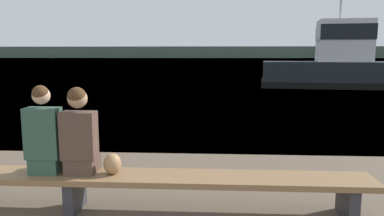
{
  "coord_description": "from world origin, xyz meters",
  "views": [
    {
      "loc": [
        1.5,
        -0.71,
        1.85
      ],
      "look_at": [
        1.07,
        6.43,
        0.8
      ],
      "focal_mm": 35.0,
      "sensor_mm": 36.0,
      "label": 1
    }
  ],
  "objects_px": {
    "person_right": "(80,135)",
    "shopping_bag": "(112,164)",
    "person_left": "(44,135)",
    "bench_main": "(74,180)",
    "tugboat_red": "(337,66)"
  },
  "relations": [
    {
      "from": "person_left",
      "to": "shopping_bag",
      "type": "xyz_separation_m",
      "value": [
        0.79,
        0.01,
        -0.33
      ]
    },
    {
      "from": "person_right",
      "to": "tugboat_red",
      "type": "distance_m",
      "value": 19.03
    },
    {
      "from": "person_right",
      "to": "shopping_bag",
      "type": "bearing_deg",
      "value": 1.42
    },
    {
      "from": "tugboat_red",
      "to": "bench_main",
      "type": "bearing_deg",
      "value": 161.06
    },
    {
      "from": "bench_main",
      "to": "person_left",
      "type": "bearing_deg",
      "value": -180.0
    },
    {
      "from": "tugboat_red",
      "to": "person_left",
      "type": "bearing_deg",
      "value": 160.17
    },
    {
      "from": "shopping_bag",
      "to": "tugboat_red",
      "type": "distance_m",
      "value": 18.87
    },
    {
      "from": "person_left",
      "to": "tugboat_red",
      "type": "xyz_separation_m",
      "value": [
        8.77,
        17.09,
        0.25
      ]
    },
    {
      "from": "person_right",
      "to": "shopping_bag",
      "type": "xyz_separation_m",
      "value": [
        0.37,
        0.01,
        -0.34
      ]
    },
    {
      "from": "shopping_bag",
      "to": "tugboat_red",
      "type": "height_order",
      "value": "tugboat_red"
    },
    {
      "from": "bench_main",
      "to": "tugboat_red",
      "type": "xyz_separation_m",
      "value": [
        8.44,
        17.09,
        0.78
      ]
    },
    {
      "from": "person_right",
      "to": "shopping_bag",
      "type": "distance_m",
      "value": 0.51
    },
    {
      "from": "shopping_bag",
      "to": "person_left",
      "type": "bearing_deg",
      "value": -179.4
    },
    {
      "from": "person_right",
      "to": "bench_main",
      "type": "bearing_deg",
      "value": 179.35
    },
    {
      "from": "bench_main",
      "to": "person_right",
      "type": "relative_size",
      "value": 6.76
    }
  ]
}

